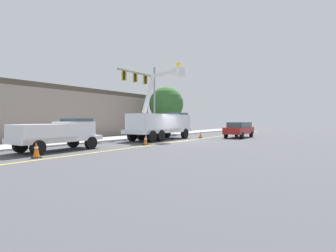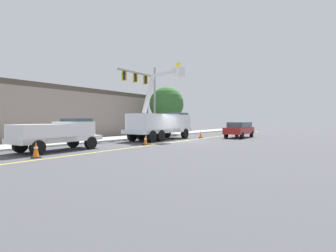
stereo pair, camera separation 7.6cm
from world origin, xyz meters
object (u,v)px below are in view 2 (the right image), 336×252
(traffic_cone_leading, at_px, (36,150))
(traffic_cone_mid_front, at_px, (145,140))
(utility_bucket_truck, at_px, (161,123))
(service_pickup_truck, at_px, (57,133))
(traffic_signal_mast, at_px, (145,88))
(traffic_cone_mid_rear, at_px, (201,134))
(passing_minivan, at_px, (239,129))

(traffic_cone_leading, xyz_separation_m, traffic_cone_mid_front, (8.57, 1.11, -0.04))
(utility_bucket_truck, relative_size, traffic_cone_mid_front, 10.98)
(service_pickup_truck, bearing_deg, traffic_signal_mast, 23.85)
(utility_bucket_truck, xyz_separation_m, traffic_cone_mid_rear, (4.66, -1.33, -1.24))
(traffic_signal_mast, bearing_deg, traffic_cone_mid_front, -131.21)
(service_pickup_truck, relative_size, traffic_cone_mid_rear, 7.49)
(passing_minivan, distance_m, traffic_cone_mid_rear, 4.39)
(traffic_signal_mast, bearing_deg, traffic_cone_mid_rear, -53.51)
(traffic_cone_leading, bearing_deg, traffic_signal_mast, 28.19)
(service_pickup_truck, xyz_separation_m, traffic_cone_mid_rear, (15.85, 0.46, -0.73))
(utility_bucket_truck, distance_m, service_pickup_truck, 11.34)
(passing_minivan, distance_m, traffic_cone_leading, 21.33)
(passing_minivan, xyz_separation_m, traffic_cone_mid_front, (-12.75, 1.14, -0.59))
(traffic_cone_mid_front, height_order, traffic_cone_mid_rear, traffic_cone_mid_rear)
(traffic_signal_mast, bearing_deg, service_pickup_truck, -156.15)
(traffic_cone_leading, bearing_deg, passing_minivan, -0.08)
(service_pickup_truck, xyz_separation_m, traffic_cone_leading, (-2.12, -2.28, -0.70))
(traffic_cone_leading, relative_size, traffic_signal_mast, 0.11)
(passing_minivan, height_order, traffic_cone_mid_rear, passing_minivan)
(traffic_cone_leading, height_order, traffic_cone_mid_front, traffic_cone_leading)
(service_pickup_truck, relative_size, passing_minivan, 1.16)
(service_pickup_truck, relative_size, traffic_signal_mast, 0.73)
(passing_minivan, relative_size, traffic_cone_mid_rear, 6.44)
(traffic_cone_mid_front, xyz_separation_m, traffic_cone_mid_rear, (9.40, 1.63, 0.00))
(traffic_cone_mid_rear, bearing_deg, traffic_signal_mast, 126.49)
(service_pickup_truck, relative_size, traffic_cone_leading, 6.85)
(utility_bucket_truck, bearing_deg, service_pickup_truck, -170.91)
(traffic_cone_leading, height_order, traffic_cone_mid_rear, traffic_cone_leading)
(traffic_cone_mid_front, distance_m, traffic_signal_mast, 10.09)
(passing_minivan, height_order, traffic_cone_mid_front, passing_minivan)
(traffic_cone_mid_rear, bearing_deg, utility_bucket_truck, 164.10)
(passing_minivan, bearing_deg, traffic_cone_leading, 179.92)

